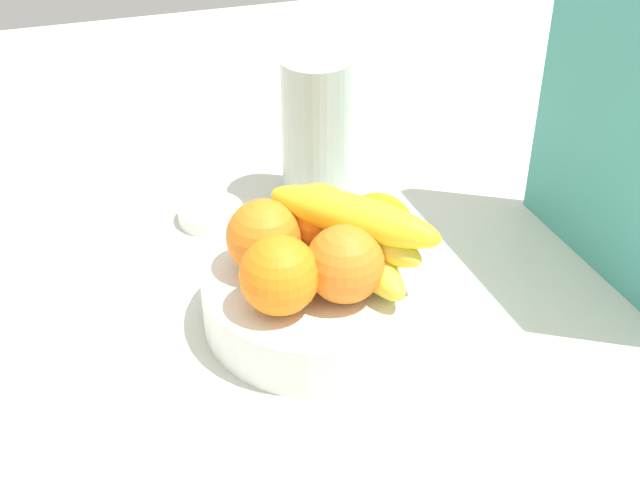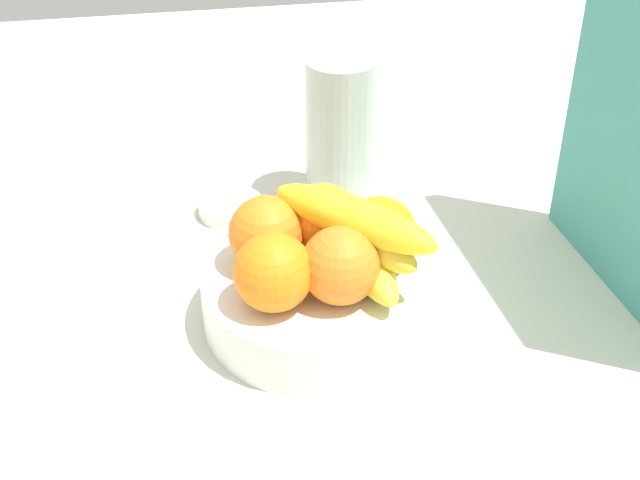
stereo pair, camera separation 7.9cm
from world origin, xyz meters
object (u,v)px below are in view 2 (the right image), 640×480
thermos_tumbler (340,131)px  jar_lid (231,208)px  orange_back_right (266,233)px  orange_front_right (341,266)px  orange_center (379,234)px  banana_bunch (354,232)px  orange_back_left (323,220)px  orange_front_left (273,272)px  fruit_bowl (320,297)px

thermos_tumbler → jar_lid: (1.46, -12.96, -7.83)cm
orange_back_right → orange_front_right: bearing=42.9°
orange_center → thermos_tumbler: 21.49cm
orange_front_right → banana_bunch: size_ratio=0.40×
jar_lid → banana_bunch: bearing=26.4°
orange_center → orange_back_left: 5.79cm
orange_back_left → jar_lid: bearing=-155.2°
orange_front_left → orange_back_right: bearing=178.4°
banana_bunch → thermos_tumbler: 21.82cm
orange_front_left → orange_center: 11.30cm
orange_front_left → orange_front_right: 5.98cm
banana_bunch → orange_back_left: bearing=-146.6°
orange_front_right → thermos_tumbler: (-25.71, 5.04, -0.18)cm
orange_front_left → orange_center: bearing=111.8°
fruit_bowl → thermos_tumbler: bearing=164.2°
orange_front_right → banana_bunch: banana_bunch is taller
orange_center → banana_bunch: bearing=-87.4°
orange_front_left → orange_center: size_ratio=1.00×
orange_front_left → orange_front_right: same height
orange_front_left → orange_front_right: size_ratio=1.00×
orange_center → banana_bunch: 2.54cm
orange_center → orange_back_right: size_ratio=1.00×
orange_center → jar_lid: bearing=-148.2°
fruit_bowl → banana_bunch: 7.57cm
orange_back_left → jar_lid: (-16.69, -7.70, -8.01)cm
orange_back_left → orange_back_right: same height
jar_lid → orange_back_right: bearing=6.7°
orange_front_left → thermos_tumbler: thermos_tumbler is taller
banana_bunch → jar_lid: (-20.13, -9.97, -8.64)cm
orange_back_left → banana_bunch: (3.44, 2.27, 0.63)cm
thermos_tumbler → orange_back_left: bearing=-16.2°
orange_center → banana_bunch: (0.11, -2.46, 0.63)cm
jar_lid → thermos_tumbler: bearing=96.4°
orange_center → thermos_tumbler: thermos_tumbler is taller
fruit_bowl → orange_front_right: 7.29cm
orange_back_left → thermos_tumbler: bearing=163.8°
orange_front_left → orange_back_left: 9.47cm
orange_back_left → jar_lid: size_ratio=0.97×
orange_front_left → orange_back_right: same height
banana_bunch → jar_lid: size_ratio=2.40×
orange_center → orange_back_right: same height
orange_back_right → thermos_tumbler: (-19.47, 10.85, -0.18)cm
orange_front_right → orange_back_left: 7.56cm
orange_front_right → orange_back_right: (-6.24, -5.80, 0.00)cm
thermos_tumbler → jar_lid: 15.22cm
fruit_bowl → orange_back_left: orange_back_left is taller
fruit_bowl → jar_lid: size_ratio=3.03×
fruit_bowl → orange_center: bearing=95.7°
orange_back_right → orange_back_left: bearing=103.2°
orange_back_left → orange_center: bearing=54.9°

